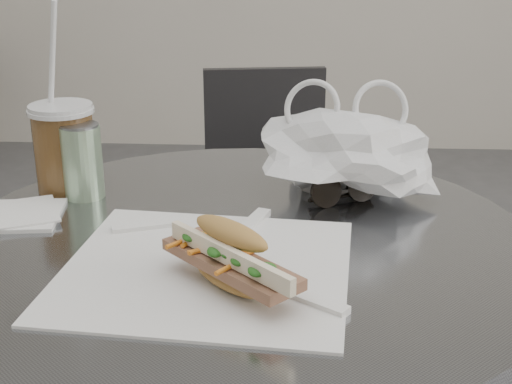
{
  "coord_description": "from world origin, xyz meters",
  "views": [
    {
      "loc": [
        0.06,
        -0.63,
        1.12
      ],
      "look_at": [
        0.02,
        0.23,
        0.79
      ],
      "focal_mm": 50.0,
      "sensor_mm": 36.0,
      "label": 1
    }
  ],
  "objects_px": {
    "banh_mi": "(231,257)",
    "iced_coffee": "(64,146)",
    "sunglasses": "(343,191)",
    "drink_can": "(82,161)",
    "chair_far": "(270,240)"
  },
  "relations": [
    {
      "from": "banh_mi",
      "to": "iced_coffee",
      "type": "height_order",
      "value": "iced_coffee"
    },
    {
      "from": "sunglasses",
      "to": "drink_can",
      "type": "height_order",
      "value": "drink_can"
    },
    {
      "from": "chair_far",
      "to": "drink_can",
      "type": "relative_size",
      "value": 6.99
    },
    {
      "from": "iced_coffee",
      "to": "drink_can",
      "type": "bearing_deg",
      "value": -41.52
    },
    {
      "from": "chair_far",
      "to": "banh_mi",
      "type": "height_order",
      "value": "banh_mi"
    },
    {
      "from": "banh_mi",
      "to": "sunglasses",
      "type": "relative_size",
      "value": 2.15
    },
    {
      "from": "sunglasses",
      "to": "drink_can",
      "type": "distance_m",
      "value": 0.38
    },
    {
      "from": "iced_coffee",
      "to": "drink_can",
      "type": "distance_m",
      "value": 0.05
    },
    {
      "from": "chair_far",
      "to": "drink_can",
      "type": "height_order",
      "value": "drink_can"
    },
    {
      "from": "drink_can",
      "to": "iced_coffee",
      "type": "bearing_deg",
      "value": 138.48
    },
    {
      "from": "banh_mi",
      "to": "iced_coffee",
      "type": "distance_m",
      "value": 0.41
    },
    {
      "from": "banh_mi",
      "to": "sunglasses",
      "type": "bearing_deg",
      "value": 107.26
    },
    {
      "from": "banh_mi",
      "to": "iced_coffee",
      "type": "xyz_separation_m",
      "value": [
        -0.27,
        0.3,
        0.03
      ]
    },
    {
      "from": "chair_far",
      "to": "drink_can",
      "type": "distance_m",
      "value": 0.89
    },
    {
      "from": "chair_far",
      "to": "sunglasses",
      "type": "height_order",
      "value": "sunglasses"
    }
  ]
}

